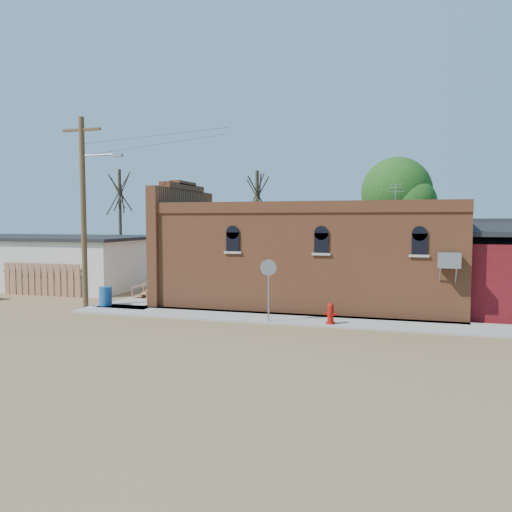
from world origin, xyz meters
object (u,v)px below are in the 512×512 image
(brick_bar, at_px, (305,257))
(trash_barrel, at_px, (105,296))
(fire_hydrant, at_px, (331,313))
(utility_pole, at_px, (84,208))
(stop_sign, at_px, (269,274))

(brick_bar, xyz_separation_m, trash_barrel, (-8.94, -3.99, -1.80))
(brick_bar, bearing_deg, fire_hydrant, -69.10)
(utility_pole, bearing_deg, trash_barrel, 19.55)
(utility_pole, relative_size, trash_barrel, 9.85)
(fire_hydrant, relative_size, trash_barrel, 0.91)
(utility_pole, xyz_separation_m, fire_hydrant, (11.80, -0.97, -4.28))
(brick_bar, distance_m, trash_barrel, 9.96)
(fire_hydrant, bearing_deg, utility_pole, 157.96)
(fire_hydrant, distance_m, trash_barrel, 11.03)
(utility_pole, height_order, fire_hydrant, utility_pole)
(stop_sign, bearing_deg, trash_barrel, -177.66)
(stop_sign, bearing_deg, brick_bar, 97.56)
(fire_hydrant, bearing_deg, brick_bar, 93.56)
(utility_pole, height_order, trash_barrel, utility_pole)
(trash_barrel, bearing_deg, brick_bar, 24.07)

